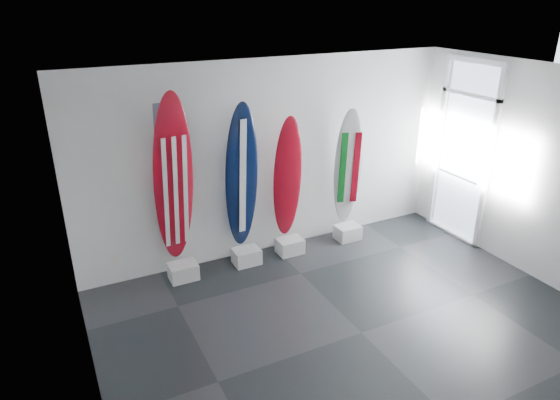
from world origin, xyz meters
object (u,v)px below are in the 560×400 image
surfboard_navy (242,178)px  surfboard_usa (174,181)px  surfboard_italy (348,168)px  surfboard_swiss (287,178)px

surfboard_navy → surfboard_usa: bearing=177.9°
surfboard_italy → surfboard_usa: bearing=-160.2°
surfboard_navy → surfboard_italy: size_ratio=1.14×
surfboard_usa → surfboard_italy: bearing=-6.0°
surfboard_navy → surfboard_italy: bearing=-2.1°
surfboard_navy → surfboard_swiss: surfboard_navy is taller
surfboard_usa → surfboard_swiss: size_ratio=1.26×
surfboard_usa → surfboard_swiss: surfboard_usa is taller
surfboard_navy → surfboard_swiss: size_ratio=1.13×
surfboard_navy → surfboard_italy: (1.84, 0.00, -0.13)m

